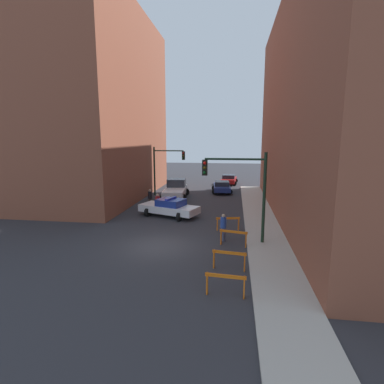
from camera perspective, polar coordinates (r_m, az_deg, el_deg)
ground_plane at (r=17.48m, az=-6.38°, el=-10.22°), size 120.00×120.00×0.00m
sidewalk_right at (r=17.06m, az=14.60°, el=-10.79°), size 2.40×44.00×0.12m
building_corner_left at (r=34.11m, az=-20.99°, el=14.77°), size 14.00×20.00×18.42m
building_right at (r=25.66m, az=30.04°, el=13.65°), size 12.00×28.00×16.45m
traffic_light_near at (r=17.26m, az=9.81°, el=1.56°), size 3.64×0.35×5.20m
traffic_light_far at (r=32.38m, az=-5.32°, el=5.35°), size 3.44×0.35×5.20m
police_car at (r=23.67m, az=-4.32°, el=-2.93°), size 5.05×3.37×1.52m
white_truck at (r=30.84m, az=-3.14°, el=0.48°), size 2.91×5.54×1.90m
parked_car_near at (r=34.26m, az=5.70°, el=1.02°), size 2.51×4.43×1.31m
parked_car_mid at (r=40.71m, az=7.03°, el=2.43°), size 2.47×4.41×1.31m
pedestrian_crossing at (r=24.56m, az=-6.55°, el=-2.17°), size 0.42×0.42×1.66m
pedestrian_corner at (r=26.83m, az=-7.98°, el=-1.15°), size 0.48×0.48×1.66m
pedestrian_sidewalk at (r=18.08m, az=5.97°, el=-6.63°), size 0.50×0.50×1.66m
barrier_front at (r=12.13m, az=6.39°, el=-16.56°), size 1.60×0.29×0.90m
barrier_mid at (r=14.36m, az=7.09°, el=-12.21°), size 1.59×0.35×0.90m
barrier_back at (r=17.40m, az=7.90°, el=-8.20°), size 1.58×0.46×0.90m
barrier_corner at (r=20.20m, az=6.87°, el=-5.58°), size 1.58×0.44×0.90m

